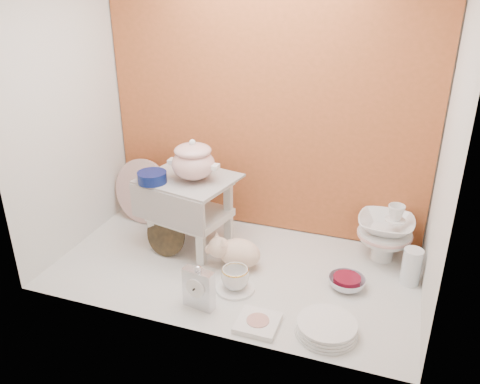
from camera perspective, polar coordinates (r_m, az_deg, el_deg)
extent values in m
plane|color=silver|center=(2.52, -0.59, -8.81)|extent=(1.80, 1.80, 0.00)
cube|color=#B5552D|center=(2.66, 3.07, 10.66)|extent=(1.80, 0.06, 1.50)
cube|color=silver|center=(2.64, -19.64, 9.15)|extent=(0.06, 1.00, 1.50)
cube|color=silver|center=(2.09, 23.33, 4.68)|extent=(0.06, 1.00, 1.50)
cylinder|color=#0A1751|center=(2.52, -10.18, 1.70)|extent=(0.17, 0.17, 0.05)
imported|color=white|center=(2.89, -7.45, -1.89)|extent=(0.25, 0.25, 0.22)
cube|color=silver|center=(2.22, -4.83, -10.95)|extent=(0.15, 0.07, 0.21)
ellipsoid|color=beige|center=(2.49, -0.07, -7.09)|extent=(0.28, 0.20, 0.17)
cylinder|color=white|center=(2.37, -0.56, -11.14)|extent=(0.22, 0.22, 0.01)
imported|color=white|center=(2.34, -0.56, -9.97)|extent=(0.13, 0.13, 0.10)
cube|color=white|center=(2.16, 2.08, -14.97)|extent=(0.18, 0.18, 0.02)
cylinder|color=white|center=(2.14, 10.05, -15.29)|extent=(0.30, 0.30, 0.06)
imported|color=silver|center=(2.42, 12.29, -10.27)|extent=(0.23, 0.23, 0.05)
cylinder|color=silver|center=(2.50, 19.31, -8.20)|extent=(0.11, 0.11, 0.18)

